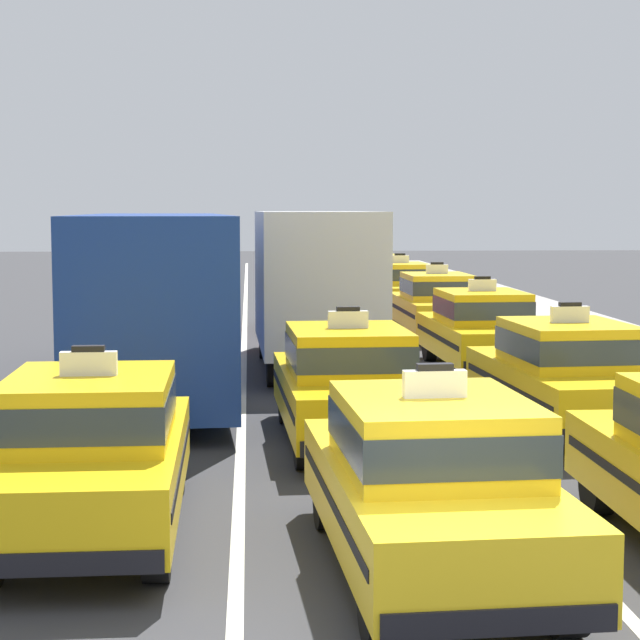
{
  "coord_description": "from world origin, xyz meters",
  "views": [
    {
      "loc": [
        -1.47,
        -7.55,
        3.31
      ],
      "look_at": [
        -0.18,
        12.19,
        1.3
      ],
      "focal_mm": 61.14,
      "sensor_mm": 36.0,
      "label": 1
    }
  ],
  "objects": [
    {
      "name": "lane_stripe_left_center",
      "position": [
        -1.6,
        20.0,
        0.0
      ],
      "size": [
        0.14,
        80.0,
        0.01
      ],
      "primitive_type": "cube",
      "color": "silver",
      "rests_on": "ground"
    },
    {
      "name": "sedan_center_fourth",
      "position": [
        -0.06,
        22.34,
        0.85
      ],
      "size": [
        1.89,
        4.35,
        1.58
      ],
      "color": "black",
      "rests_on": "ground"
    },
    {
      "name": "taxi_right_second",
      "position": [
        3.22,
        8.15,
        0.88
      ],
      "size": [
        2.08,
        4.66,
        1.96
      ],
      "color": "black",
      "rests_on": "ground"
    },
    {
      "name": "taxi_left_nearest",
      "position": [
        -3.07,
        3.43,
        0.88
      ],
      "size": [
        1.89,
        4.59,
        1.96
      ],
      "color": "black",
      "rests_on": "ground"
    },
    {
      "name": "box_truck_center_third",
      "position": [
        -0.14,
        15.09,
        1.78
      ],
      "size": [
        2.43,
        7.01,
        3.27
      ],
      "color": "black",
      "rests_on": "ground"
    },
    {
      "name": "sedan_left_third",
      "position": [
        -3.11,
        22.22,
        0.85
      ],
      "size": [
        1.79,
        4.31,
        1.58
      ],
      "color": "black",
      "rests_on": "ground"
    },
    {
      "name": "lane_stripe_center_right",
      "position": [
        1.6,
        20.0,
        0.0
      ],
      "size": [
        0.14,
        80.0,
        0.01
      ],
      "primitive_type": "cube",
      "color": "silver",
      "rests_on": "ground"
    },
    {
      "name": "taxi_center_nearest",
      "position": [
        0.15,
        1.95,
        0.88
      ],
      "size": [
        2.05,
        4.65,
        1.96
      ],
      "color": "black",
      "rests_on": "ground"
    },
    {
      "name": "taxi_center_second",
      "position": [
        -0.09,
        7.61,
        0.88
      ],
      "size": [
        1.97,
        4.62,
        1.96
      ],
      "color": "black",
      "rests_on": "ground"
    },
    {
      "name": "taxi_right_fourth",
      "position": [
        3.38,
        20.37,
        0.88
      ],
      "size": [
        1.91,
        4.59,
        1.96
      ],
      "color": "black",
      "rests_on": "ground"
    },
    {
      "name": "taxi_right_fifth",
      "position": [
        3.21,
        26.09,
        0.88
      ],
      "size": [
        1.99,
        4.63,
        1.96
      ],
      "color": "black",
      "rests_on": "ground"
    },
    {
      "name": "taxi_right_third",
      "position": [
        3.27,
        14.37,
        0.88
      ],
      "size": [
        1.94,
        4.61,
        1.96
      ],
      "color": "black",
      "rests_on": "ground"
    },
    {
      "name": "taxi_right_sixth",
      "position": [
        3.32,
        32.18,
        0.88
      ],
      "size": [
        1.91,
        4.59,
        1.96
      ],
      "color": "black",
      "rests_on": "ground"
    },
    {
      "name": "bus_left_second",
      "position": [
        -3.21,
        12.77,
        1.82
      ],
      "size": [
        3.25,
        11.34,
        3.22
      ],
      "color": "black",
      "rests_on": "ground"
    }
  ]
}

